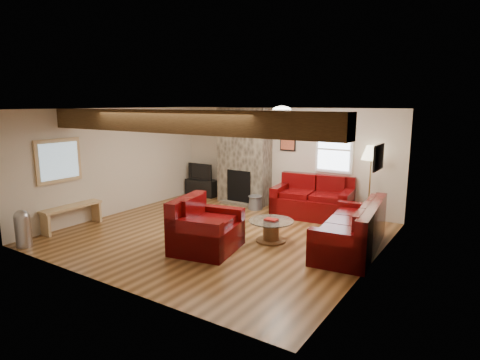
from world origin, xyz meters
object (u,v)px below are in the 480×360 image
object	(u,v)px
loveseat	(313,197)
tv_cabinet	(202,188)
television	(202,171)
floor_lamp	(371,157)
coffee_table	(271,231)
sofa_three	(350,226)
armchair_red	(207,225)

from	to	relation	value
loveseat	tv_cabinet	bearing A→B (deg)	168.35
loveseat	television	world-z (taller)	loveseat
tv_cabinet	floor_lamp	size ratio (longest dim) A/B	0.55
loveseat	tv_cabinet	world-z (taller)	loveseat
coffee_table	television	bearing A→B (deg)	146.48
coffee_table	floor_lamp	size ratio (longest dim) A/B	0.50
television	floor_lamp	size ratio (longest dim) A/B	0.48
coffee_table	sofa_three	bearing A→B (deg)	16.36
armchair_red	floor_lamp	xyz separation A→B (m)	(1.93, 3.38, 0.98)
loveseat	armchair_red	distance (m)	3.15
loveseat	coffee_table	size ratio (longest dim) A/B	2.07
tv_cabinet	television	world-z (taller)	television
armchair_red	tv_cabinet	bearing A→B (deg)	28.24
floor_lamp	coffee_table	bearing A→B (deg)	-116.42
floor_lamp	sofa_three	bearing A→B (deg)	-83.56
armchair_red	television	bearing A→B (deg)	28.24
sofa_three	television	bearing A→B (deg)	-117.76
armchair_red	floor_lamp	size ratio (longest dim) A/B	0.69
coffee_table	floor_lamp	distance (m)	2.92
sofa_three	armchair_red	distance (m)	2.58
armchair_red	floor_lamp	distance (m)	4.02
loveseat	television	xyz separation A→B (m)	(-3.51, 0.30, 0.23)
loveseat	armchair_red	xyz separation A→B (m)	(-0.73, -3.06, 0.00)
loveseat	tv_cabinet	distance (m)	3.53
armchair_red	sofa_three	bearing A→B (deg)	-67.65
sofa_three	coffee_table	distance (m)	1.47
coffee_table	tv_cabinet	distance (m)	4.24
loveseat	tv_cabinet	xyz separation A→B (m)	(-3.51, 0.30, -0.24)
television	floor_lamp	xyz separation A→B (m)	(4.71, 0.02, 0.75)
sofa_three	loveseat	distance (m)	2.16
sofa_three	coffee_table	world-z (taller)	sofa_three
loveseat	coffee_table	distance (m)	2.06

